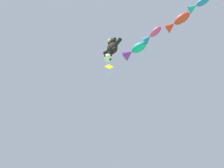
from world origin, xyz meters
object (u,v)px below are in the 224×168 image
(fish_kite_teal, at_px, (133,51))
(fish_kite_crimson, at_px, (176,23))
(fish_kite_magenta, at_px, (151,35))
(fish_kite_cobalt, at_px, (198,5))
(diamond_kite, at_px, (109,68))
(teddy_bear_kite, at_px, (112,46))
(soccer_ball_kite, at_px, (108,58))

(fish_kite_teal, height_order, fish_kite_crimson, fish_kite_teal)
(fish_kite_magenta, xyz_separation_m, fish_kite_cobalt, (4.11, 0.57, 0.14))
(diamond_kite, bearing_deg, teddy_bear_kite, -38.99)
(fish_kite_cobalt, xyz_separation_m, diamond_kite, (-10.18, -0.07, 1.16))
(teddy_bear_kite, height_order, fish_kite_cobalt, teddy_bear_kite)
(fish_kite_teal, distance_m, diamond_kite, 4.25)
(soccer_ball_kite, bearing_deg, fish_kite_magenta, 30.86)
(fish_kite_teal, xyz_separation_m, fish_kite_magenta, (2.11, 0.00, 0.15))
(fish_kite_teal, xyz_separation_m, fish_kite_cobalt, (6.22, 0.57, 0.28))
(fish_kite_cobalt, height_order, diamond_kite, diamond_kite)
(fish_kite_crimson, height_order, fish_kite_cobalt, fish_kite_cobalt)
(fish_kite_magenta, relative_size, fish_kite_cobalt, 1.11)
(teddy_bear_kite, relative_size, fish_kite_magenta, 1.29)
(teddy_bear_kite, distance_m, fish_kite_crimson, 5.80)
(fish_kite_teal, bearing_deg, fish_kite_cobalt, 5.23)
(soccer_ball_kite, bearing_deg, teddy_bear_kite, 36.26)
(soccer_ball_kite, height_order, fish_kite_teal, fish_kite_teal)
(teddy_bear_kite, height_order, soccer_ball_kite, teddy_bear_kite)
(teddy_bear_kite, relative_size, fish_kite_crimson, 1.13)
(fish_kite_teal, bearing_deg, fish_kite_crimson, 6.10)
(soccer_ball_kite, bearing_deg, fish_kite_crimson, 24.17)
(teddy_bear_kite, distance_m, diamond_kite, 4.07)
(soccer_ball_kite, relative_size, fish_kite_cobalt, 0.48)
(fish_kite_teal, bearing_deg, fish_kite_magenta, 0.08)
(teddy_bear_kite, distance_m, fish_kite_magenta, 3.68)
(soccer_ball_kite, xyz_separation_m, fish_kite_teal, (1.35, 2.06, 2.01))
(teddy_bear_kite, xyz_separation_m, fish_kite_crimson, (5.32, 2.31, 0.17))
(fish_kite_crimson, bearing_deg, soccer_ball_kite, -155.83)
(fish_kite_magenta, bearing_deg, fish_kite_teal, -179.92)
(fish_kite_crimson, xyz_separation_m, fish_kite_cobalt, (1.95, 0.11, 0.29))
(diamond_kite, bearing_deg, soccer_ball_kite, -44.49)
(soccer_ball_kite, relative_size, fish_kite_teal, 0.32)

